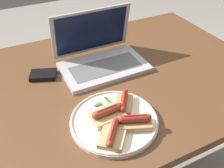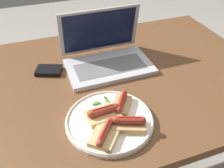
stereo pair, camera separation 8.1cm
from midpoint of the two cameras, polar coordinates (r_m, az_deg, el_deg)
The scene contains 9 objects.
desk at distance 1.08m, azimuth -1.23°, elevation -0.86°, with size 1.25×0.89×0.72m.
laptop at distance 1.08m, azimuth -4.79°, elevation 6.23°, with size 0.36×0.26×0.22m.
plate at distance 0.83m, azimuth -2.35°, elevation -8.41°, with size 0.29×0.29×0.02m.
sausage_toast_left at distance 0.82m, azimuth -3.91°, elevation -6.99°, with size 0.11×0.08×0.05m.
sausage_toast_middle at distance 0.76m, azimuth -2.90°, elevation -11.58°, with size 0.12×0.13×0.04m.
sausage_toast_right at distance 0.86m, azimuth 0.03°, elevation -4.40°, with size 0.10×0.11×0.04m.
sausage_toast_extra at distance 0.79m, azimuth 2.27°, elevation -8.66°, with size 0.12×0.09×0.05m.
salad_pile at distance 0.87m, azimuth -4.15°, elevation -4.71°, with size 0.07×0.07×0.01m.
external_drive at distance 1.07m, azimuth -17.52°, elevation 1.93°, with size 0.12×0.10×0.02m.
Camera 1 is at (-0.39, -0.75, 1.33)m, focal length 40.00 mm.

